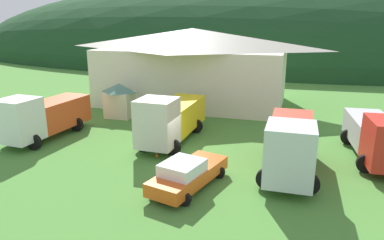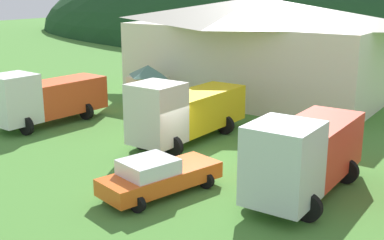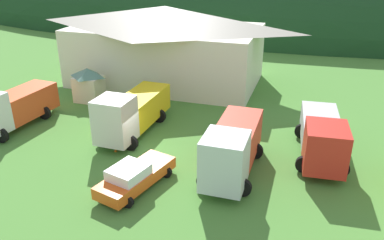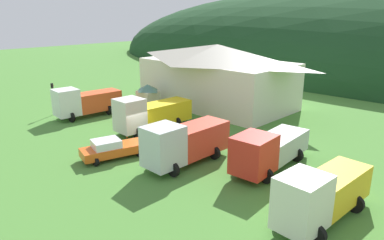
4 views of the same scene
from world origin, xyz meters
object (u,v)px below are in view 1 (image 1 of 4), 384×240
at_px(play_shed_cream, 120,100).
at_px(heavy_rig_white, 43,116).
at_px(service_pickup_orange, 188,174).
at_px(traffic_cone_near_pickup, 273,155).
at_px(flatbed_truck_yellow, 171,118).
at_px(depot_building, 193,65).
at_px(traffic_cone_mid_row, 157,157).
at_px(crane_truck_red, 379,136).
at_px(tow_truck_silver, 290,144).

distance_m(play_shed_cream, heavy_rig_white, 7.59).
bearing_deg(service_pickup_orange, traffic_cone_near_pickup, 161.45).
xyz_separation_m(service_pickup_orange, traffic_cone_near_pickup, (4.02, 6.14, -0.83)).
distance_m(flatbed_truck_yellow, service_pickup_orange, 7.54).
bearing_deg(traffic_cone_near_pickup, heavy_rig_white, -175.07).
xyz_separation_m(depot_building, traffic_cone_mid_row, (2.14, -15.63, -3.99)).
xyz_separation_m(play_shed_cream, heavy_rig_white, (-2.54, -7.15, 0.18)).
bearing_deg(crane_truck_red, traffic_cone_mid_row, -80.64).
bearing_deg(traffic_cone_mid_row, play_shed_cream, 130.10).
xyz_separation_m(tow_truck_silver, traffic_cone_mid_row, (-8.31, 0.43, -1.89)).
distance_m(flatbed_truck_yellow, tow_truck_silver, 9.07).
bearing_deg(depot_building, flatbed_truck_yellow, -80.79).
bearing_deg(traffic_cone_near_pickup, crane_truck_red, 7.96).
bearing_deg(crane_truck_red, traffic_cone_near_pickup, -86.50).
distance_m(heavy_rig_white, flatbed_truck_yellow, 9.53).
bearing_deg(flatbed_truck_yellow, traffic_cone_mid_row, 3.25).
height_order(depot_building, tow_truck_silver, depot_building).
height_order(play_shed_cream, service_pickup_orange, play_shed_cream).
distance_m(depot_building, tow_truck_silver, 19.27).
bearing_deg(depot_building, tow_truck_silver, -56.95).
bearing_deg(tow_truck_silver, depot_building, -146.97).
relative_size(depot_building, tow_truck_silver, 2.63).
bearing_deg(heavy_rig_white, depot_building, 157.76).
bearing_deg(play_shed_cream, service_pickup_orange, -49.52).
height_order(flatbed_truck_yellow, service_pickup_orange, flatbed_truck_yellow).
distance_m(play_shed_cream, tow_truck_silver, 17.45).
height_order(depot_building, traffic_cone_near_pickup, depot_building).
height_order(play_shed_cream, traffic_cone_near_pickup, play_shed_cream).
height_order(play_shed_cream, heavy_rig_white, heavy_rig_white).
bearing_deg(flatbed_truck_yellow, depot_building, -169.30).
relative_size(heavy_rig_white, traffic_cone_mid_row, 12.52).
relative_size(depot_building, heavy_rig_white, 2.60).
bearing_deg(service_pickup_orange, play_shed_cream, -124.85).
height_order(service_pickup_orange, traffic_cone_near_pickup, service_pickup_orange).
bearing_deg(flatbed_truck_yellow, heavy_rig_white, -76.49).
height_order(heavy_rig_white, traffic_cone_mid_row, heavy_rig_white).
xyz_separation_m(play_shed_cream, flatbed_truck_yellow, (6.78, -5.17, 0.22)).
relative_size(depot_building, crane_truck_red, 2.35).
distance_m(traffic_cone_near_pickup, traffic_cone_mid_row, 7.67).
xyz_separation_m(service_pickup_orange, traffic_cone_mid_row, (-3.24, 3.69, -0.83)).
bearing_deg(service_pickup_orange, heavy_rig_white, -95.71).
xyz_separation_m(heavy_rig_white, traffic_cone_near_pickup, (16.68, 1.44, -1.78)).
bearing_deg(tow_truck_silver, service_pickup_orange, -57.20).
bearing_deg(traffic_cone_mid_row, flatbed_truck_yellow, 91.76).
bearing_deg(traffic_cone_near_pickup, traffic_cone_mid_row, -161.35).
bearing_deg(flatbed_truck_yellow, crane_truck_red, 92.88).
relative_size(depot_building, traffic_cone_mid_row, 32.63).
bearing_deg(heavy_rig_white, crane_truck_red, 99.98).
bearing_deg(crane_truck_red, heavy_rig_white, -88.69).
xyz_separation_m(heavy_rig_white, service_pickup_orange, (12.66, -4.70, -0.95)).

